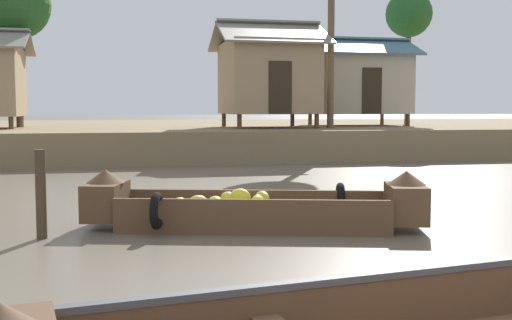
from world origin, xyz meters
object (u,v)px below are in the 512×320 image
(stilt_house_mid_left, at_px, (268,76))
(mooring_post, at_px, (41,194))
(palm_tree_far, at_px, (16,6))
(banana_boat, at_px, (252,208))
(stilt_house_mid_right, at_px, (358,82))
(palm_tree_mid, at_px, (409,16))

(stilt_house_mid_left, xyz_separation_m, mooring_post, (-6.56, -14.06, -2.31))
(palm_tree_far, distance_m, mooring_post, 17.42)
(banana_boat, height_order, mooring_post, mooring_post)
(banana_boat, xyz_separation_m, mooring_post, (-2.91, -0.11, 0.30))
(stilt_house_mid_left, bearing_deg, mooring_post, -115.01)
(stilt_house_mid_right, bearing_deg, stilt_house_mid_left, -155.61)
(banana_boat, xyz_separation_m, stilt_house_mid_left, (3.64, 13.95, 2.62))
(palm_tree_far, bearing_deg, palm_tree_mid, 3.40)
(stilt_house_mid_right, distance_m, palm_tree_far, 13.56)
(banana_boat, xyz_separation_m, palm_tree_far, (-5.35, 16.42, 5.23))
(stilt_house_mid_right, relative_size, palm_tree_far, 0.76)
(stilt_house_mid_left, relative_size, stilt_house_mid_right, 0.91)
(stilt_house_mid_right, relative_size, mooring_post, 3.65)
(stilt_house_mid_left, height_order, stilt_house_mid_right, stilt_house_mid_left)
(palm_tree_mid, bearing_deg, palm_tree_far, -176.60)
(stilt_house_mid_left, bearing_deg, palm_tree_far, 164.65)
(palm_tree_far, xyz_separation_m, mooring_post, (2.44, -16.53, -4.93))
(stilt_house_mid_left, relative_size, mooring_post, 3.33)
(palm_tree_far, bearing_deg, stilt_house_mid_right, -2.29)
(banana_boat, bearing_deg, palm_tree_mid, 58.01)
(stilt_house_mid_left, height_order, palm_tree_far, palm_tree_far)
(banana_boat, xyz_separation_m, stilt_house_mid_right, (7.92, 15.89, 2.52))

